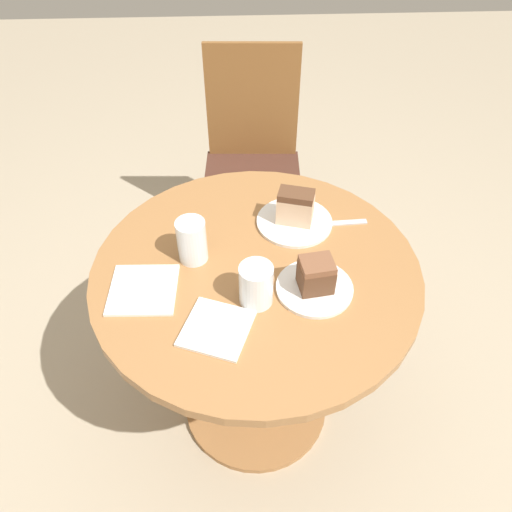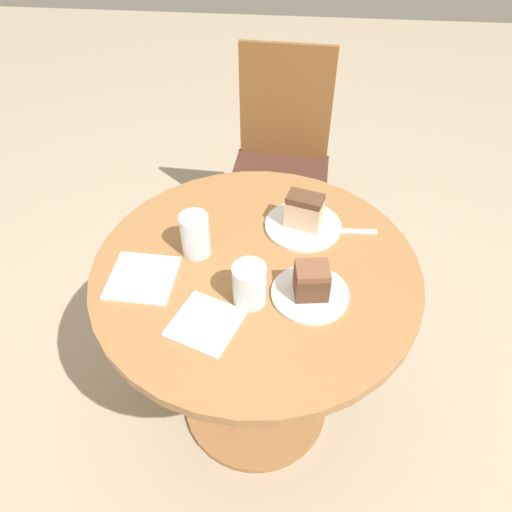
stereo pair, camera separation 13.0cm
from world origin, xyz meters
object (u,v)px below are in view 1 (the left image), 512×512
Objects in this scene: glass_water at (256,287)px; cake_slice_far at (316,275)px; chair at (252,165)px; cake_slice_near at (295,207)px; glass_lemonade at (192,243)px; plate_near at (294,222)px; plate_far at (314,288)px.

cake_slice_far is at bearing 10.87° from glass_water.
chair is 8.22× the size of cake_slice_near.
glass_lemonade reaches higher than cake_slice_near.
plate_near is 1.94× the size of glass_water.
glass_lemonade is at bearing 135.43° from glass_water.
chair is at bearing 97.37° from cake_slice_far.
glass_water is (-0.13, -0.29, -0.01)m from cake_slice_near.
cake_slice_far is at bearing -84.58° from cake_slice_near.
chair is 8.23× the size of glass_water.
glass_lemonade is at bearing -100.69° from chair.
cake_slice_far is (0.12, -0.93, 0.30)m from chair.
plate_far is 0.16m from glass_water.
plate_far is 0.05m from cake_slice_far.
plate_near is 2.40× the size of cake_slice_far.
chair is 7.53× the size of glass_lemonade.
plate_near is at bearing -79.05° from chair.
cake_slice_near is 0.92× the size of glass_lemonade.
cake_slice_far is at bearing -22.68° from glass_lemonade.
cake_slice_far is at bearing -84.58° from plate_near.
cake_slice_near is (0.10, -0.67, 0.31)m from chair.
chair is at bearing 98.12° from cake_slice_near.
plate_near is 0.32m from glass_lemonade.
plate_far is (0.12, -0.93, 0.25)m from chair.
cake_slice_near is 1.24× the size of cake_slice_far.
chair reaches higher than plate_near.
glass_water is at bearing -44.57° from glass_lemonade.
plate_near is 0.26m from cake_slice_far.
glass_lemonade is 0.23m from glass_water.
glass_water is (-0.15, -0.03, -0.00)m from cake_slice_far.
plate_near and plate_far have the same top height.
plate_far is at bearing -45.00° from cake_slice_far.
chair is 10.18× the size of cake_slice_far.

